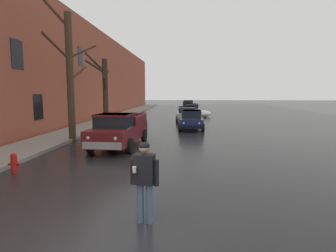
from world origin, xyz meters
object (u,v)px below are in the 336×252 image
at_px(bare_tree_second_along_sidewalk, 70,74).
at_px(sedan_green_queued_behind_truck, 188,106).
at_px(sedan_maroon_at_far_intersection, 188,104).
at_px(pickup_truck_maroon_approaching_near_lane, 119,130).
at_px(sedan_darkblue_parked_kerbside_close, 192,119).
at_px(pedestrian_with_coffee, 144,176).
at_px(sedan_grey_parked_far_down_block, 192,109).
at_px(fire_hydrant, 14,163).
at_px(bare_tree_mid_block, 104,89).
at_px(sedan_silver_parked_kerbside_mid, 187,114).

height_order(bare_tree_second_along_sidewalk, sedan_green_queued_behind_truck, bare_tree_second_along_sidewalk).
distance_m(bare_tree_second_along_sidewalk, sedan_maroon_at_far_intersection, 34.33).
distance_m(pickup_truck_maroon_approaching_near_lane, sedan_darkblue_parked_kerbside_close, 8.31).
relative_size(sedan_maroon_at_far_intersection, pedestrian_with_coffee, 2.43).
distance_m(sedan_grey_parked_far_down_block, pedestrian_with_coffee, 28.39).
xyz_separation_m(pickup_truck_maroon_approaching_near_lane, fire_hydrant, (-2.54, -4.87, -0.53)).
xyz_separation_m(bare_tree_mid_block, sedan_darkblue_parked_kerbside_close, (7.01, -1.07, -2.31)).
distance_m(bare_tree_mid_block, sedan_maroon_at_far_intersection, 27.59).
bearing_deg(sedan_silver_parked_kerbside_mid, sedan_darkblue_parked_kerbside_close, -85.97).
relative_size(sedan_grey_parked_far_down_block, fire_hydrant, 6.13).
bearing_deg(sedan_green_queued_behind_truck, bare_tree_mid_block, -109.36).
relative_size(bare_tree_mid_block, fire_hydrant, 8.38).
bearing_deg(bare_tree_mid_block, fire_hydrant, -87.19).
bearing_deg(sedan_grey_parked_far_down_block, sedan_silver_parked_kerbside_mid, -95.44).
relative_size(sedan_silver_parked_kerbside_mid, sedan_maroon_at_far_intersection, 0.93).
height_order(sedan_green_queued_behind_truck, pedestrian_with_coffee, pedestrian_with_coffee).
bearing_deg(pickup_truck_maroon_approaching_near_lane, sedan_maroon_at_far_intersection, 84.02).
bearing_deg(pickup_truck_maroon_approaching_near_lane, bare_tree_second_along_sidewalk, 153.61).
bearing_deg(sedan_silver_parked_kerbside_mid, pickup_truck_maroon_approaching_near_lane, -104.90).
distance_m(sedan_silver_parked_kerbside_mid, fire_hydrant, 18.76).
height_order(pickup_truck_maroon_approaching_near_lane, sedan_green_queued_behind_truck, pickup_truck_maroon_approaching_near_lane).
distance_m(bare_tree_second_along_sidewalk, sedan_darkblue_parked_kerbside_close, 9.57).
xyz_separation_m(pickup_truck_maroon_approaching_near_lane, sedan_green_queued_behind_truck, (3.56, 27.66, -0.13)).
distance_m(sedan_darkblue_parked_kerbside_close, sedan_grey_parked_far_down_block, 12.64).
xyz_separation_m(sedan_darkblue_parked_kerbside_close, pedestrian_with_coffee, (-1.26, -15.71, 0.28)).
height_order(bare_tree_mid_block, sedan_grey_parked_far_down_block, bare_tree_mid_block).
relative_size(pickup_truck_maroon_approaching_near_lane, sedan_green_queued_behind_truck, 1.33).
distance_m(bare_tree_second_along_sidewalk, pickup_truck_maroon_approaching_near_lane, 4.55).
relative_size(sedan_green_queued_behind_truck, sedan_maroon_at_far_intersection, 0.95).
bearing_deg(sedan_grey_parked_far_down_block, sedan_green_queued_behind_truck, 94.13).
bearing_deg(sedan_grey_parked_far_down_block, pickup_truck_maroon_approaching_near_lane, -101.61).
height_order(bare_tree_second_along_sidewalk, fire_hydrant, bare_tree_second_along_sidewalk).
height_order(pickup_truck_maroon_approaching_near_lane, sedan_grey_parked_far_down_block, pickup_truck_maroon_approaching_near_lane).
bearing_deg(sedan_grey_parked_far_down_block, pedestrian_with_coffee, -93.12).
bearing_deg(fire_hydrant, sedan_green_queued_behind_truck, 79.39).
height_order(sedan_grey_parked_far_down_block, sedan_green_queued_behind_truck, same).
bearing_deg(sedan_green_queued_behind_truck, bare_tree_second_along_sidewalk, -104.38).
bearing_deg(pedestrian_with_coffee, bare_tree_second_along_sidewalk, 119.96).
xyz_separation_m(pedestrian_with_coffee, fire_hydrant, (-5.10, 3.46, -0.68)).
xyz_separation_m(sedan_green_queued_behind_truck, fire_hydrant, (-6.10, -32.53, -0.39)).
bearing_deg(sedan_silver_parked_kerbside_mid, sedan_grey_parked_far_down_block, 84.56).
bearing_deg(bare_tree_second_along_sidewalk, bare_tree_mid_block, 90.48).
bearing_deg(sedan_silver_parked_kerbside_mid, fire_hydrant, -108.56).
height_order(bare_tree_mid_block, sedan_maroon_at_far_intersection, bare_tree_mid_block).
relative_size(bare_tree_second_along_sidewalk, sedan_grey_parked_far_down_block, 1.79).
bearing_deg(sedan_maroon_at_far_intersection, fire_hydrant, -98.84).
bearing_deg(sedan_silver_parked_kerbside_mid, sedan_green_queued_behind_truck, 89.51).
distance_m(bare_tree_mid_block, pickup_truck_maroon_approaching_near_lane, 9.29).
distance_m(sedan_green_queued_behind_truck, fire_hydrant, 33.10).
distance_m(bare_tree_second_along_sidewalk, sedan_silver_parked_kerbside_mid, 13.46).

